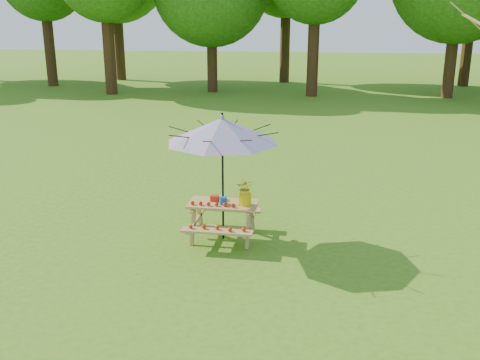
# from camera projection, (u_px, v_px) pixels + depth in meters

# --- Properties ---
(ground) EXTENTS (120.00, 120.00, 0.00)m
(ground) POSITION_uv_depth(u_px,v_px,m) (116.00, 306.00, 7.26)
(ground) COLOR #3F7215
(ground) RESTS_ON ground
(picnic_table) EXTENTS (1.20, 1.32, 0.67)m
(picnic_table) POSITION_uv_depth(u_px,v_px,m) (223.00, 221.00, 9.39)
(picnic_table) COLOR olive
(picnic_table) RESTS_ON ground
(patio_umbrella) EXTENTS (2.13, 2.13, 2.25)m
(patio_umbrella) POSITION_uv_depth(u_px,v_px,m) (222.00, 131.00, 8.92)
(patio_umbrella) COLOR black
(patio_umbrella) RESTS_ON ground
(produce_bins) EXTENTS (0.32, 0.35, 0.13)m
(produce_bins) POSITION_uv_depth(u_px,v_px,m) (220.00, 199.00, 9.31)
(produce_bins) COLOR red
(produce_bins) RESTS_ON picnic_table
(tomatoes_row) EXTENTS (0.77, 0.13, 0.07)m
(tomatoes_row) POSITION_uv_depth(u_px,v_px,m) (212.00, 204.00, 9.13)
(tomatoes_row) COLOR red
(tomatoes_row) RESTS_ON picnic_table
(flower_bucket) EXTENTS (0.28, 0.24, 0.46)m
(flower_bucket) POSITION_uv_depth(u_px,v_px,m) (245.00, 191.00, 9.11)
(flower_bucket) COLOR #DABC0B
(flower_bucket) RESTS_ON picnic_table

